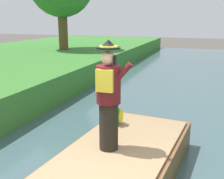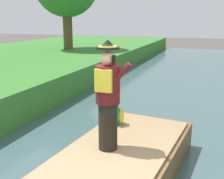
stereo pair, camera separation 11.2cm
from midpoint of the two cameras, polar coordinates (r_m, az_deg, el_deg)
The scene contains 3 objects.
boat at distance 4.90m, azimuth -0.11°, elevation -16.05°, with size 2.19×4.35×0.61m.
person_pirate at distance 4.56m, azimuth -1.38°, elevation -1.50°, with size 0.61×0.42×1.85m.
parrot_plush at distance 5.84m, azimuth -0.03°, elevation -4.85°, with size 0.36×0.34×0.57m.
Camera 1 is at (1.35, -3.24, 2.89)m, focal length 44.67 mm.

